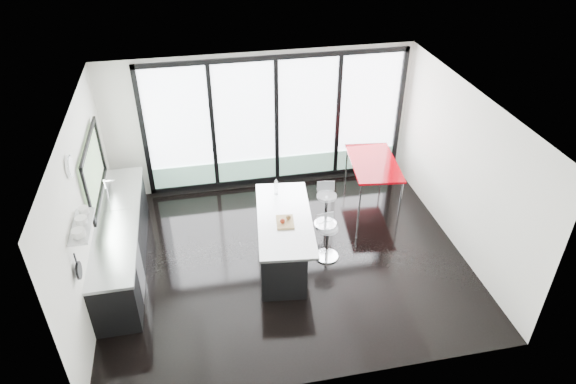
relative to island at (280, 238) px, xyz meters
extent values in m
cube|color=black|center=(0.08, -0.02, -0.43)|extent=(6.00, 5.00, 0.00)
cube|color=white|center=(0.08, -0.02, 2.37)|extent=(6.00, 5.00, 0.00)
cube|color=silver|center=(0.08, 2.48, 0.97)|extent=(6.00, 0.00, 2.80)
cube|color=white|center=(0.38, 2.45, 0.97)|extent=(5.00, 0.02, 2.50)
cube|color=gray|center=(0.38, 2.41, -0.06)|extent=(5.00, 0.02, 0.44)
cube|color=black|center=(-0.87, 2.41, 0.97)|extent=(0.08, 0.04, 2.50)
cube|color=black|center=(0.38, 2.41, 0.97)|extent=(0.08, 0.04, 2.50)
cube|color=black|center=(1.63, 2.41, 0.97)|extent=(0.08, 0.04, 2.50)
cube|color=silver|center=(0.08, -2.52, 0.97)|extent=(6.00, 0.00, 2.80)
cube|color=silver|center=(-2.92, -0.02, 0.97)|extent=(0.00, 5.00, 2.80)
cube|color=#6A885F|center=(-2.89, 0.88, 1.17)|extent=(0.02, 1.60, 0.90)
cube|color=#AAADAF|center=(-2.79, -0.87, 1.32)|extent=(0.25, 0.80, 0.03)
cylinder|color=white|center=(-2.89, -0.32, 1.92)|extent=(0.04, 0.30, 0.30)
cylinder|color=black|center=(-2.86, -1.27, 0.92)|extent=(0.03, 0.24, 0.24)
cube|color=silver|center=(3.08, -0.02, 0.97)|extent=(0.00, 5.00, 2.80)
cube|color=black|center=(-2.59, 0.38, 0.00)|extent=(0.65, 3.20, 0.87)
cube|color=#AAADAF|center=(-2.59, 0.38, 0.46)|extent=(0.69, 3.24, 0.05)
cube|color=#AAADAF|center=(-2.59, 0.88, 0.46)|extent=(0.45, 0.48, 0.06)
cylinder|color=silver|center=(-2.74, 0.88, 0.71)|extent=(0.02, 0.02, 0.44)
cube|color=#AAADAF|center=(-2.28, -0.37, -0.01)|extent=(0.03, 0.60, 0.80)
cube|color=black|center=(-0.01, 0.00, -0.03)|extent=(0.93, 2.10, 0.81)
cube|color=#AAADAF|center=(0.07, -0.01, 0.39)|extent=(1.12, 2.18, 0.05)
cube|color=tan|center=(0.05, -0.15, 0.43)|extent=(0.32, 0.40, 0.03)
sphere|color=maroon|center=(0.00, -0.19, 0.49)|extent=(0.09, 0.09, 0.08)
sphere|color=brown|center=(0.11, -0.11, 0.48)|extent=(0.09, 0.09, 0.08)
cylinder|color=silver|center=(0.06, 0.69, 0.55)|extent=(0.07, 0.07, 0.26)
cylinder|color=silver|center=(0.78, -0.13, -0.12)|extent=(0.45, 0.45, 0.64)
cylinder|color=silver|center=(0.99, 0.77, -0.10)|extent=(0.47, 0.47, 0.67)
cube|color=#8D0008|center=(2.12, 1.47, -0.03)|extent=(1.05, 1.62, 0.82)
camera|label=1|loc=(-1.20, -6.61, 5.36)|focal=32.00mm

